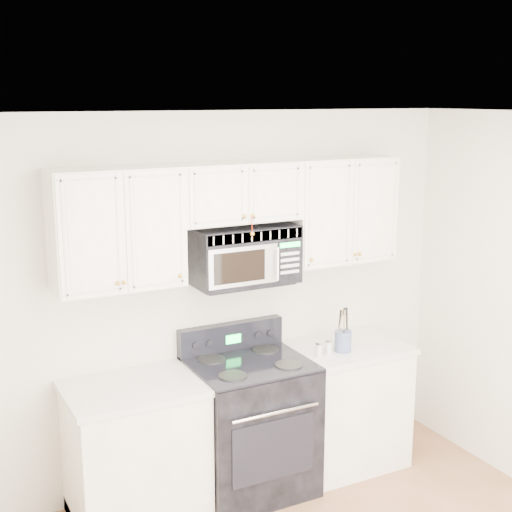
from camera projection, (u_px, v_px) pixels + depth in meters
room at (378, 386)px, 3.50m from camera, size 3.51×3.51×2.61m
base_cabinet_left at (136, 457)px, 4.57m from camera, size 0.86×0.65×0.92m
base_cabinet_right at (343, 408)px, 5.29m from camera, size 0.86×0.65×0.92m
range at (250, 424)px, 4.91m from camera, size 0.79×0.72×1.13m
upper_cabinets at (236, 213)px, 4.73m from camera, size 2.44×0.37×0.75m
microwave at (245, 255)px, 4.80m from camera, size 0.71×0.40×0.39m
utensil_crock at (343, 340)px, 5.05m from camera, size 0.12×0.12×0.32m
shaker_salt at (329, 347)px, 5.00m from camera, size 0.05×0.05×0.11m
shaker_pepper at (319, 349)px, 4.94m from camera, size 0.05×0.05×0.11m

